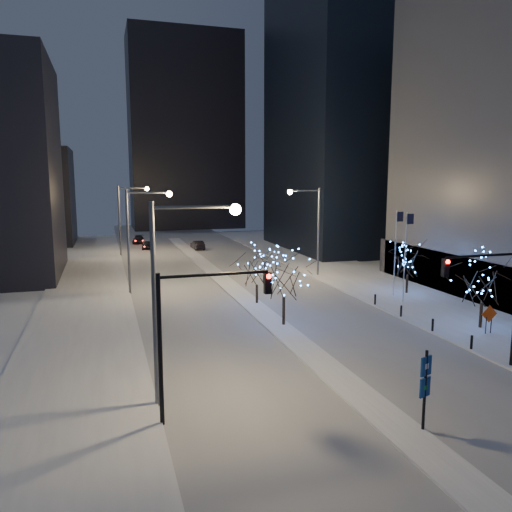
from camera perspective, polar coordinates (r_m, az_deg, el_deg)
name	(u,v)px	position (r m, az deg, el deg)	size (l,w,h in m)	color
ground	(360,397)	(27.00, 11.80, -15.48)	(160.00, 160.00, 0.00)	silver
road	(214,273)	(58.78, -4.80, -1.97)	(20.00, 130.00, 0.02)	#AAAFB9
median	(224,281)	(53.98, -3.68, -2.87)	(2.00, 80.00, 0.15)	white
east_sidewalk	(397,292)	(50.73, 15.84, -3.95)	(10.00, 90.00, 0.15)	white
west_sidewalk	(84,315)	(42.91, -19.05, -6.43)	(8.00, 90.00, 0.15)	white
filler_west_far	(16,197)	(92.54, -25.78, 6.12)	(18.00, 16.00, 16.00)	black
horizon_block	(185,133)	(115.31, -8.14, 13.75)	(24.00, 14.00, 42.00)	black
street_lamp_w_near	(176,275)	(24.09, -9.11, -2.12)	(4.40, 0.56, 10.00)	#595E66
street_lamp_w_mid	(139,227)	(48.76, -13.21, 3.29)	(4.40, 0.56, 10.00)	#595E66
street_lamp_w_far	(127,210)	(73.65, -14.56, 5.06)	(4.40, 0.56, 10.00)	#595E66
street_lamp_east	(311,220)	(56.22, 6.33, 4.14)	(3.90, 0.56, 10.00)	#595E66
traffic_signal_west	(195,320)	(22.64, -7.03, -7.31)	(5.26, 0.43, 7.00)	black
traffic_signal_east	(495,290)	(31.41, 25.66, -3.56)	(5.26, 0.43, 7.00)	black
flagpoles	(401,248)	(46.75, 16.22, 0.84)	(1.35, 2.60, 8.00)	silver
bollards	(416,318)	(39.95, 17.83, -6.72)	(0.16, 12.16, 0.90)	black
car_near	(147,245)	(80.22, -12.33, 1.21)	(1.48, 3.68, 1.25)	black
car_mid	(198,245)	(78.62, -6.69, 1.25)	(1.46, 4.18, 1.38)	black
car_far	(138,240)	(87.76, -13.30, 1.83)	(1.77, 4.35, 1.26)	#222227
holiday_tree_median_near	(284,276)	(37.11, 3.22, -2.27)	(4.54, 4.54, 5.72)	black
holiday_tree_median_far	(257,267)	(43.59, 0.10, -1.26)	(4.55, 4.55, 5.13)	black
holiday_tree_plaza_near	(484,278)	(39.91, 24.56, -2.32)	(5.99, 5.99, 5.89)	black
holiday_tree_plaza_far	(408,260)	(49.65, 16.98, -0.42)	(5.10, 5.10, 5.00)	black
wayfinding_sign	(425,383)	(23.43, 18.78, -13.53)	(0.65, 0.31, 3.75)	black
construction_sign	(489,317)	(39.10, 25.09, -6.29)	(1.24, 0.12, 2.05)	black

